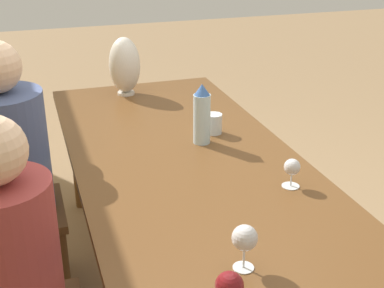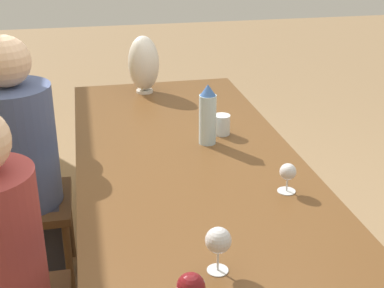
{
  "view_description": "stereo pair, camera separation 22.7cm",
  "coord_description": "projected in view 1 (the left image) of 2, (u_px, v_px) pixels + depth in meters",
  "views": [
    {
      "loc": [
        -2.04,
        0.64,
        1.77
      ],
      "look_at": [
        -0.06,
        0.0,
        0.86
      ],
      "focal_mm": 50.0,
      "sensor_mm": 36.0,
      "label": 1
    },
    {
      "loc": [
        -2.1,
        0.42,
        1.77
      ],
      "look_at": [
        -0.06,
        0.0,
        0.86
      ],
      "focal_mm": 50.0,
      "sensor_mm": 36.0,
      "label": 2
    }
  ],
  "objects": [
    {
      "name": "person_far",
      "position": [
        13.0,
        170.0,
        2.43
      ],
      "size": [
        0.37,
        0.37,
        1.29
      ],
      "color": "#2D2D38",
      "rests_on": "ground_plane"
    },
    {
      "name": "dining_table",
      "position": [
        188.0,
        174.0,
        2.4
      ],
      "size": [
        2.36,
        0.99,
        0.76
      ],
      "color": "brown",
      "rests_on": "ground_plane"
    },
    {
      "name": "wine_glass_3",
      "position": [
        292.0,
        168.0,
        2.1
      ],
      "size": [
        0.07,
        0.07,
        0.12
      ],
      "color": "silver",
      "rests_on": "dining_table"
    },
    {
      "name": "wine_glass_2",
      "position": [
        229.0,
        286.0,
        1.42
      ],
      "size": [
        0.08,
        0.08,
        0.14
      ],
      "color": "silver",
      "rests_on": "dining_table"
    },
    {
      "name": "wine_glass_0",
      "position": [
        245.0,
        239.0,
        1.6
      ],
      "size": [
        0.08,
        0.08,
        0.15
      ],
      "color": "silver",
      "rests_on": "dining_table"
    },
    {
      "name": "water_tumbler",
      "position": [
        214.0,
        124.0,
        2.63
      ],
      "size": [
        0.08,
        0.08,
        0.1
      ],
      "color": "silver",
      "rests_on": "dining_table"
    },
    {
      "name": "water_bottle",
      "position": [
        202.0,
        115.0,
        2.48
      ],
      "size": [
        0.08,
        0.08,
        0.29
      ],
      "color": "silver",
      "rests_on": "dining_table"
    },
    {
      "name": "person_near",
      "position": [
        17.0,
        280.0,
        1.73
      ],
      "size": [
        0.32,
        0.32,
        1.24
      ],
      "color": "#2D2D38",
      "rests_on": "ground_plane"
    },
    {
      "name": "vase",
      "position": [
        125.0,
        65.0,
        3.14
      ],
      "size": [
        0.18,
        0.18,
        0.34
      ],
      "color": "silver",
      "rests_on": "dining_table"
    }
  ]
}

